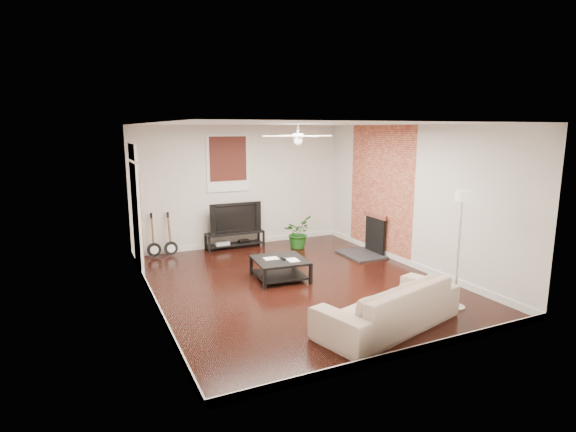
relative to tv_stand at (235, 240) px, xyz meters
name	(u,v)px	position (x,y,z in m)	size (l,w,h in m)	color
room	(298,206)	(0.24, -2.78, 1.21)	(5.01, 6.01, 2.81)	black
brick_accent	(380,191)	(2.73, -1.78, 1.21)	(0.02, 2.20, 2.80)	#AA4637
fireplace	(368,234)	(2.44, -1.78, 0.27)	(0.80, 1.10, 0.92)	black
window_back	(228,163)	(-0.06, 0.19, 1.76)	(1.00, 0.06, 1.30)	#39180F
door_left	(137,208)	(-2.22, -0.88, 1.06)	(0.08, 1.00, 2.50)	white
tv_stand	(235,240)	(0.00, 0.00, 0.00)	(1.35, 0.36, 0.38)	black
tv	(234,217)	(0.00, 0.02, 0.54)	(1.21, 0.16, 0.70)	black
coffee_table	(280,269)	(0.03, -2.48, 0.00)	(0.91, 0.91, 0.38)	black
sofa	(389,304)	(0.57, -4.97, 0.14)	(2.25, 0.88, 0.66)	tan
floor_lamp	(459,250)	(1.92, -4.87, 0.73)	(0.30, 0.30, 1.84)	white
potted_plant	(297,232)	(1.31, -0.62, 0.18)	(0.66, 0.58, 0.74)	#1A5819
guitar_left	(153,236)	(-1.83, -0.03, 0.29)	(0.30, 0.21, 0.96)	black
guitar_right	(170,235)	(-1.48, -0.06, 0.29)	(0.30, 0.21, 0.96)	black
ceiling_fan	(298,136)	(0.24, -2.78, 2.41)	(1.24, 1.24, 0.32)	white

